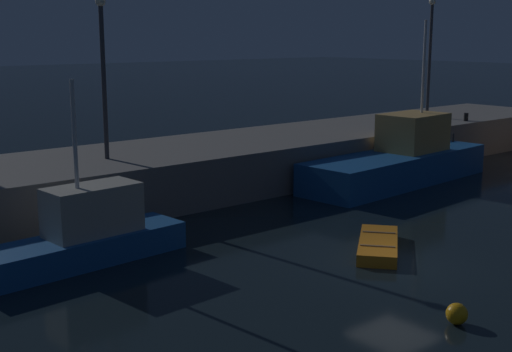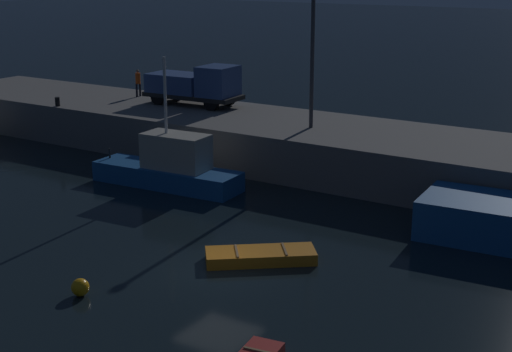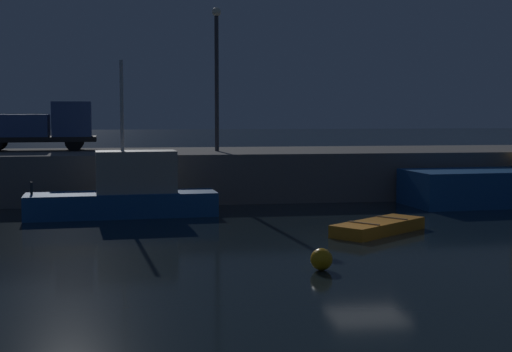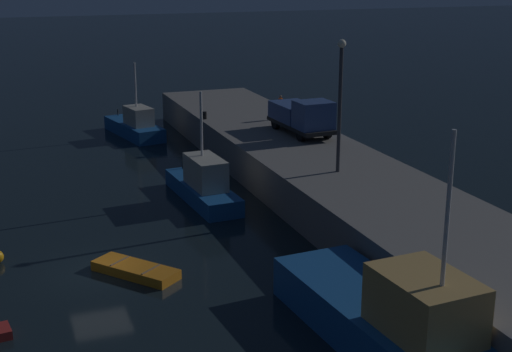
{
  "view_description": "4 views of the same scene",
  "coord_description": "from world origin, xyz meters",
  "px_view_note": "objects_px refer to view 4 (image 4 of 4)",
  "views": [
    {
      "loc": [
        -17.87,
        -13.95,
        7.6
      ],
      "look_at": [
        -1.2,
        5.87,
        2.33
      ],
      "focal_mm": 48.7,
      "sensor_mm": 36.0,
      "label": 1
    },
    {
      "loc": [
        14.09,
        -19.64,
        10.38
      ],
      "look_at": [
        -1.93,
        5.5,
        1.81
      ],
      "focal_mm": 52.25,
      "sensor_mm": 36.0,
      "label": 2
    },
    {
      "loc": [
        -7.2,
        -22.79,
        4.15
      ],
      "look_at": [
        -2.94,
        4.73,
        1.75
      ],
      "focal_mm": 51.92,
      "sensor_mm": 36.0,
      "label": 3
    },
    {
      "loc": [
        29.6,
        -3.62,
        12.94
      ],
      "look_at": [
        -3.4,
        8.58,
        2.53
      ],
      "focal_mm": 50.86,
      "sensor_mm": 36.0,
      "label": 4
    }
  ],
  "objects_px": {
    "dockworker": "(281,106)",
    "bollard_central": "(205,115)",
    "rowboat_white_mid": "(136,270)",
    "lamp_post_west": "(340,95)",
    "fishing_boat_blue": "(401,329)",
    "fishing_boat_white": "(204,185)",
    "fishing_trawler_red": "(135,126)",
    "utility_truck": "(302,116)"
  },
  "relations": [
    {
      "from": "dockworker",
      "to": "bollard_central",
      "type": "distance_m",
      "value": 5.41
    },
    {
      "from": "rowboat_white_mid",
      "to": "lamp_post_west",
      "type": "distance_m",
      "value": 14.01
    },
    {
      "from": "lamp_post_west",
      "to": "dockworker",
      "type": "distance_m",
      "value": 14.03
    },
    {
      "from": "bollard_central",
      "to": "fishing_boat_blue",
      "type": "bearing_deg",
      "value": -3.72
    },
    {
      "from": "fishing_boat_white",
      "to": "rowboat_white_mid",
      "type": "distance_m",
      "value": 10.31
    },
    {
      "from": "fishing_boat_blue",
      "to": "fishing_trawler_red",
      "type": "bearing_deg",
      "value": -176.94
    },
    {
      "from": "fishing_boat_white",
      "to": "lamp_post_west",
      "type": "distance_m",
      "value": 9.26
    },
    {
      "from": "fishing_trawler_red",
      "to": "rowboat_white_mid",
      "type": "relative_size",
      "value": 1.9
    },
    {
      "from": "fishing_trawler_red",
      "to": "bollard_central",
      "type": "height_order",
      "value": "fishing_trawler_red"
    },
    {
      "from": "fishing_boat_blue",
      "to": "lamp_post_west",
      "type": "height_order",
      "value": "lamp_post_west"
    },
    {
      "from": "fishing_boat_white",
      "to": "bollard_central",
      "type": "relative_size",
      "value": 14.45
    },
    {
      "from": "dockworker",
      "to": "fishing_boat_blue",
      "type": "bearing_deg",
      "value": -14.03
    },
    {
      "from": "fishing_trawler_red",
      "to": "bollard_central",
      "type": "relative_size",
      "value": 14.04
    },
    {
      "from": "rowboat_white_mid",
      "to": "dockworker",
      "type": "distance_m",
      "value": 22.9
    },
    {
      "from": "fishing_trawler_red",
      "to": "fishing_boat_white",
      "type": "relative_size",
      "value": 0.97
    },
    {
      "from": "dockworker",
      "to": "utility_truck",
      "type": "bearing_deg",
      "value": -5.65
    },
    {
      "from": "lamp_post_west",
      "to": "utility_truck",
      "type": "relative_size",
      "value": 1.16
    },
    {
      "from": "fishing_boat_white",
      "to": "lamp_post_west",
      "type": "relative_size",
      "value": 1.1
    },
    {
      "from": "lamp_post_west",
      "to": "utility_truck",
      "type": "height_order",
      "value": "lamp_post_west"
    },
    {
      "from": "fishing_trawler_red",
      "to": "lamp_post_west",
      "type": "distance_m",
      "value": 23.07
    },
    {
      "from": "fishing_trawler_red",
      "to": "dockworker",
      "type": "height_order",
      "value": "fishing_trawler_red"
    },
    {
      "from": "fishing_boat_white",
      "to": "bollard_central",
      "type": "distance_m",
      "value": 11.69
    },
    {
      "from": "rowboat_white_mid",
      "to": "fishing_trawler_red",
      "type": "bearing_deg",
      "value": 168.76
    },
    {
      "from": "utility_truck",
      "to": "bollard_central",
      "type": "bearing_deg",
      "value": -145.87
    },
    {
      "from": "rowboat_white_mid",
      "to": "dockworker",
      "type": "xyz_separation_m",
      "value": [
        -17.87,
        14.0,
        3.02
      ]
    },
    {
      "from": "rowboat_white_mid",
      "to": "bollard_central",
      "type": "bearing_deg",
      "value": 155.56
    },
    {
      "from": "fishing_trawler_red",
      "to": "bollard_central",
      "type": "distance_m",
      "value": 7.35
    },
    {
      "from": "rowboat_white_mid",
      "to": "fishing_boat_blue",
      "type": "bearing_deg",
      "value": 35.07
    },
    {
      "from": "fishing_trawler_red",
      "to": "fishing_boat_blue",
      "type": "xyz_separation_m",
      "value": [
        35.76,
        1.91,
        0.33
      ]
    },
    {
      "from": "fishing_trawler_red",
      "to": "utility_truck",
      "type": "distance_m",
      "value": 15.49
    },
    {
      "from": "lamp_post_west",
      "to": "bollard_central",
      "type": "distance_m",
      "value": 16.06
    },
    {
      "from": "fishing_boat_white",
      "to": "utility_truck",
      "type": "relative_size",
      "value": 1.28
    },
    {
      "from": "fishing_boat_blue",
      "to": "rowboat_white_mid",
      "type": "bearing_deg",
      "value": -144.93
    },
    {
      "from": "bollard_central",
      "to": "fishing_boat_white",
      "type": "bearing_deg",
      "value": -16.91
    },
    {
      "from": "fishing_boat_blue",
      "to": "utility_truck",
      "type": "distance_m",
      "value": 24.02
    },
    {
      "from": "fishing_boat_blue",
      "to": "utility_truck",
      "type": "bearing_deg",
      "value": 164.26
    },
    {
      "from": "fishing_trawler_red",
      "to": "rowboat_white_mid",
      "type": "distance_m",
      "value": 26.26
    },
    {
      "from": "fishing_boat_blue",
      "to": "dockworker",
      "type": "bearing_deg",
      "value": 165.97
    },
    {
      "from": "fishing_trawler_red",
      "to": "bollard_central",
      "type": "bearing_deg",
      "value": 32.52
    },
    {
      "from": "lamp_post_west",
      "to": "bollard_central",
      "type": "height_order",
      "value": "lamp_post_west"
    },
    {
      "from": "utility_truck",
      "to": "dockworker",
      "type": "relative_size",
      "value": 3.53
    },
    {
      "from": "rowboat_white_mid",
      "to": "utility_truck",
      "type": "relative_size",
      "value": 0.66
    }
  ]
}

